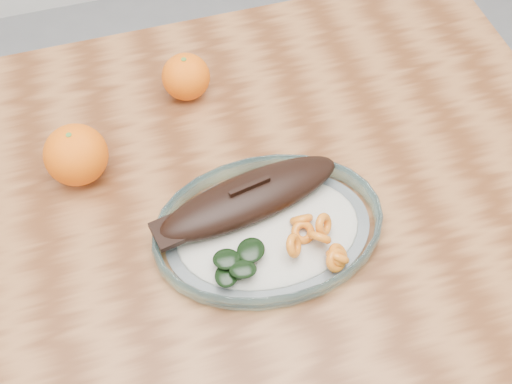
{
  "coord_description": "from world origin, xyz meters",
  "views": [
    {
      "loc": [
        -0.06,
        -0.51,
        1.51
      ],
      "look_at": [
        0.09,
        -0.01,
        0.77
      ],
      "focal_mm": 45.0,
      "sensor_mm": 36.0,
      "label": 1
    }
  ],
  "objects_px": {
    "plated_meal": "(267,225)",
    "orange_left": "(76,155)",
    "orange_right": "(186,77)",
    "dining_table": "(200,245)"
  },
  "relations": [
    {
      "from": "orange_left",
      "to": "orange_right",
      "type": "relative_size",
      "value": 1.19
    },
    {
      "from": "plated_meal",
      "to": "orange_left",
      "type": "distance_m",
      "value": 0.29
    },
    {
      "from": "plated_meal",
      "to": "orange_right",
      "type": "xyz_separation_m",
      "value": [
        -0.05,
        0.29,
        0.02
      ]
    },
    {
      "from": "plated_meal",
      "to": "orange_right",
      "type": "height_order",
      "value": "plated_meal"
    },
    {
      "from": "dining_table",
      "to": "orange_right",
      "type": "relative_size",
      "value": 15.68
    },
    {
      "from": "dining_table",
      "to": "orange_right",
      "type": "height_order",
      "value": "orange_right"
    },
    {
      "from": "plated_meal",
      "to": "orange_left",
      "type": "height_order",
      "value": "orange_left"
    },
    {
      "from": "orange_left",
      "to": "dining_table",
      "type": "bearing_deg",
      "value": -36.98
    },
    {
      "from": "dining_table",
      "to": "orange_left",
      "type": "bearing_deg",
      "value": 143.02
    },
    {
      "from": "orange_right",
      "to": "plated_meal",
      "type": "bearing_deg",
      "value": -81.16
    }
  ]
}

